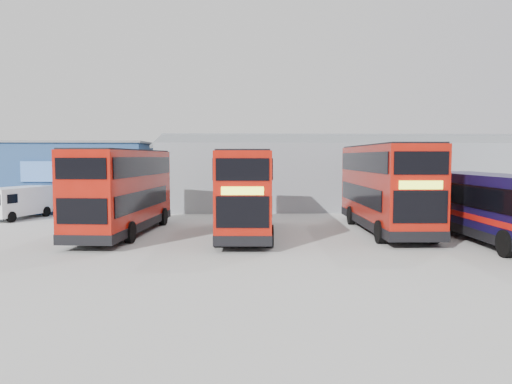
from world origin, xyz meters
The scene contains 8 objects.
ground_plane centered at (0.00, 0.00, 0.00)m, with size 120.00×120.00×0.00m, color #A6A6A1.
office_block centered at (-14.00, 17.99, 2.58)m, with size 12.30×8.32×5.12m.
maintenance_shed centered at (8.00, 20.00, 2.60)m, with size 30.50×12.00×5.89m.
double_decker_left centered at (-7.15, 4.98, 2.17)m, with size 3.61×10.52×4.36m.
double_decker_centre centered at (-0.85, 4.47, 2.15)m, with size 3.02×10.33×4.32m.
double_decker_right centered at (6.64, 5.35, 2.31)m, with size 3.06×11.05×4.63m.
single_decker_blue centered at (10.64, 1.47, 1.58)m, with size 3.03×11.77×3.17m.
panel_van centered at (-15.37, 11.76, 1.15)m, with size 3.22×5.02×2.05m.
Camera 1 is at (-1.50, -20.85, 3.98)m, focal length 35.00 mm.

